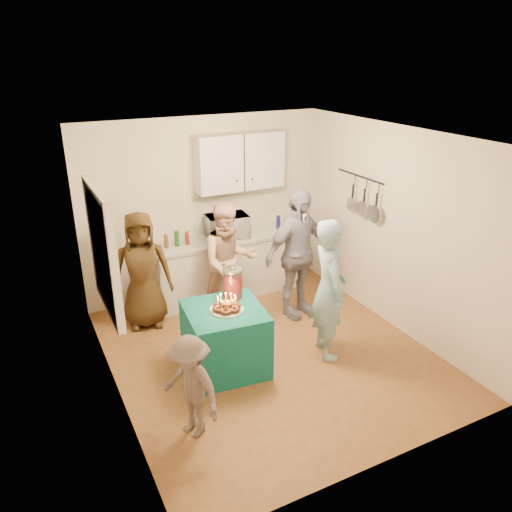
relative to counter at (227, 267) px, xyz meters
name	(u,v)px	position (x,y,z in m)	size (l,w,h in m)	color
floor	(269,353)	(-0.20, -1.70, -0.43)	(4.00, 4.00, 0.00)	brown
ceiling	(271,137)	(-0.20, -1.70, 2.17)	(4.00, 4.00, 0.00)	white
back_wall	(205,207)	(-0.20, 0.30, 0.87)	(3.60, 3.60, 0.00)	silver
left_wall	(107,286)	(-2.00, -1.70, 0.87)	(4.00, 4.00, 0.00)	silver
right_wall	(395,230)	(1.60, -1.70, 0.87)	(4.00, 4.00, 0.00)	silver
window_night	(101,252)	(-1.97, -1.40, 1.12)	(0.04, 1.00, 1.20)	black
counter	(227,267)	(0.00, 0.00, 0.00)	(2.20, 0.58, 0.86)	white
countertop	(226,239)	(0.00, 0.00, 0.46)	(2.24, 0.62, 0.05)	beige
upper_cabinet	(240,162)	(0.30, 0.15, 1.52)	(1.30, 0.30, 0.80)	white
pot_rack	(357,195)	(1.52, -1.00, 1.17)	(0.12, 1.00, 0.60)	black
microwave	(227,226)	(0.02, 0.00, 0.64)	(0.59, 0.40, 0.33)	white
party_table	(225,339)	(-0.79, -1.73, -0.05)	(0.85, 0.85, 0.76)	#0F635C
donut_cake	(227,303)	(-0.77, -1.76, 0.42)	(0.38, 0.38, 0.18)	#381C0C
punch_jar	(233,284)	(-0.58, -1.50, 0.50)	(0.22, 0.22, 0.34)	red
man_birthday	(329,289)	(0.42, -2.00, 0.43)	(0.63, 0.41, 1.71)	#92BDD5
woman_back_left	(142,270)	(-1.34, -0.33, 0.35)	(0.77, 0.50, 1.57)	brown
woman_back_center	(229,262)	(-0.25, -0.65, 0.38)	(0.79, 0.61, 1.62)	tan
woman_back_right	(297,254)	(0.60, -0.99, 0.46)	(1.05, 0.44, 1.79)	#121139
child_near_left	(191,387)	(-1.50, -2.57, 0.10)	(0.68, 0.39, 1.06)	#574945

